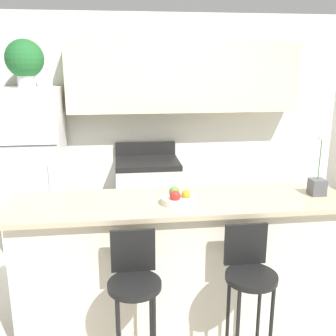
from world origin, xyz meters
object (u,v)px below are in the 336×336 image
Objects in this scene: bar_stool_left at (134,287)px; orchid_vase at (318,177)px; stove_range at (148,197)px; potted_plant_on_fridge at (25,60)px; fruit_bowl at (178,199)px; bar_stool_right at (249,279)px; trash_bin at (87,230)px; refrigerator at (34,168)px.

orchid_vase reaches higher than bar_stool_left.
stove_range is 2.19× the size of potted_plant_on_fridge.
potted_plant_on_fridge reaches higher than fruit_bowl.
trash_bin is (-1.18, 1.98, -0.47)m from bar_stool_right.
orchid_vase is at bearing 37.03° from bar_stool_right.
orchid_vase is (1.15, -1.72, 0.70)m from stove_range.
trash_bin is (-0.79, 1.54, -0.88)m from fruit_bowl.
potted_plant_on_fridge reaches higher than refrigerator.
bar_stool_left is 1.57m from orchid_vase.
bar_stool_right is 2.04× the size of potted_plant_on_fridge.
potted_plant_on_fridge reaches higher than trash_bin.
bar_stool_left is 1.00× the size of bar_stool_right.
bar_stool_right is 3.11m from potted_plant_on_fridge.
orchid_vase reaches higher than trash_bin.
orchid_vase is at bearing -35.18° from potted_plant_on_fridge.
trash_bin is (0.55, -0.22, -1.83)m from potted_plant_on_fridge.
fruit_bowl is at bearing -52.77° from potted_plant_on_fridge.
refrigerator is 2.43m from bar_stool_left.
bar_stool_right is 4.11× the size of fruit_bowl.
stove_range reaches higher than trash_bin.
bar_stool_left is at bearing -126.95° from fruit_bowl.
fruit_bowl is (1.34, -1.76, 0.20)m from refrigerator.
potted_plant_on_fridge is 2.41m from fruit_bowl.
trash_bin is (-0.70, -0.25, -0.27)m from stove_range.
refrigerator is 1.15m from potted_plant_on_fridge.
stove_range reaches higher than bar_stool_right.
fruit_bowl is (1.34, -1.76, -0.95)m from potted_plant_on_fridge.
fruit_bowl reaches higher than bar_stool_right.
fruit_bowl is (0.33, 0.44, 0.40)m from bar_stool_left.
stove_range is at bearing 83.61° from bar_stool_left.
bar_stool_left is 4.11× the size of fruit_bowl.
orchid_vase reaches higher than stove_range.
potted_plant_on_fridge is (-1.25, -0.03, 1.56)m from stove_range.
trash_bin is at bearing 117.14° from fruit_bowl.
bar_stool_left is 2.07× the size of orchid_vase.
bar_stool_right is at bearing -59.22° from trash_bin.
bar_stool_right is (1.73, -2.20, -0.21)m from refrigerator.
potted_plant_on_fridge is at bearing -178.85° from stove_range.
refrigerator is 1.75× the size of bar_stool_left.
bar_stool_right is at bearing -142.97° from orchid_vase.
refrigerator reaches higher than orchid_vase.
bar_stool_left is (1.00, -2.20, -0.21)m from refrigerator.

